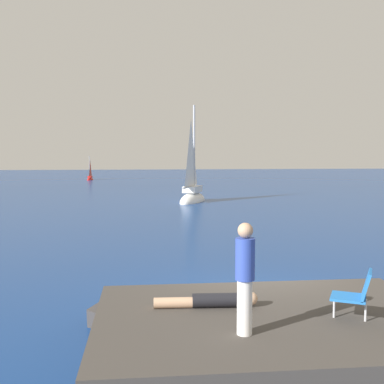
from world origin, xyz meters
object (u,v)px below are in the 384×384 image
sailboat_near (192,196)px  sailboat_far (90,179)px  person_sunbather (211,301)px  person_standing (245,275)px  beach_chair (356,292)px

sailboat_near → sailboat_far: sailboat_near is taller
sailboat_near → sailboat_far: bearing=44.6°
sailboat_near → person_sunbather: size_ratio=4.05×
person_sunbather → sailboat_far: bearing=-78.8°
sailboat_far → person_sunbather: 50.28m
person_standing → beach_chair: 1.93m
sailboat_far → beach_chair: sailboat_far is taller
person_standing → beach_chair: size_ratio=2.03×
person_standing → beach_chair: (1.85, 0.38, -0.42)m
sailboat_near → person_sunbather: sailboat_near is taller
sailboat_far → person_sunbather: size_ratio=1.78×
sailboat_near → person_sunbather: 23.95m
sailboat_far → beach_chair: 51.47m
sailboat_near → person_sunbather: bearing=-161.0°
beach_chair → sailboat_far: bearing=-51.9°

